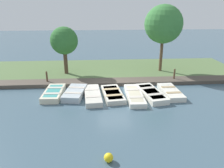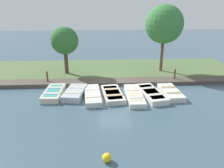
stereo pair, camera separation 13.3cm
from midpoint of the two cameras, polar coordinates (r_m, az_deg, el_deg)
The scene contains 15 objects.
ground_plane at distance 16.14m, azimuth 0.47°, elevation -1.79°, with size 80.00×80.00×0.00m, color #425B6B.
shore_bank at distance 20.83m, azimuth -0.58°, elevation 3.54°, with size 8.00×24.00×0.14m.
dock_walkway at distance 17.57m, azimuth 0.08°, elevation 0.57°, with size 1.35×22.28×0.28m.
rowboat_0 at distance 15.77m, azimuth -15.23°, elevation -2.29°, with size 2.90×1.31×0.41m.
rowboat_1 at distance 15.46m, azimuth -9.93°, elevation -2.27°, with size 2.83×1.62×0.44m.
rowboat_2 at distance 15.00m, azimuth -5.33°, elevation -2.88°, with size 3.42×1.32×0.38m.
rowboat_3 at distance 15.11m, azimuth -0.09°, elevation -2.66°, with size 3.12×1.58×0.35m.
rowboat_4 at distance 15.01m, azimuth 5.61°, elevation -2.93°, with size 3.54×1.10×0.35m.
rowboat_5 at distance 15.39m, azimuth 9.92°, elevation -2.44°, with size 3.41×1.73×0.40m.
rowboat_6 at distance 15.98m, azimuth 14.83°, elevation -2.02°, with size 2.89×1.22×0.38m.
mooring_post_near at distance 17.94m, azimuth -16.82°, elevation 1.52°, with size 0.14×0.14×1.12m.
mooring_post_far at distance 18.53m, azimuth 15.75°, elevation 2.22°, with size 0.14×0.14×1.12m.
buoy at distance 9.33m, azimuth -1.34°, elevation -18.67°, with size 0.39×0.39×0.39m.
park_tree_far_left at distance 19.55m, azimuth -12.59°, elevation 10.89°, with size 2.37×2.37×4.27m.
park_tree_left at distance 20.30m, azimuth 13.13°, elevation 14.95°, with size 3.36×3.36×6.06m.
Camera 1 is at (14.92, -1.22, 6.05)m, focal length 35.00 mm.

